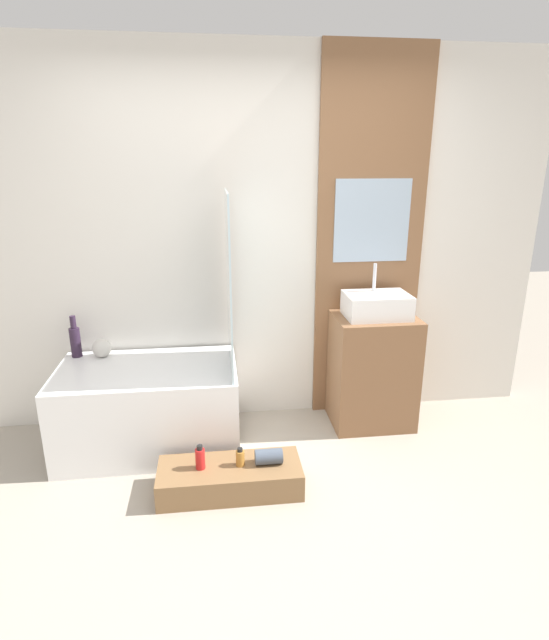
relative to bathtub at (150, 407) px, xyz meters
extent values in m
plane|color=#A39989|center=(0.76, -1.18, -0.29)|extent=(12.00, 12.00, 0.00)
cube|color=silver|center=(0.76, 0.40, 1.01)|extent=(4.20, 0.06, 2.60)
cube|color=brown|center=(1.58, 0.35, 1.01)|extent=(0.77, 0.03, 2.60)
cube|color=#9EB2C6|center=(1.58, 0.33, 1.17)|extent=(0.54, 0.01, 0.57)
cube|color=white|center=(0.00, 0.00, 0.00)|extent=(1.17, 0.71, 0.57)
cube|color=silver|center=(0.00, 0.00, 0.28)|extent=(0.91, 0.50, 0.01)
cube|color=silver|center=(0.55, -0.04, 0.84)|extent=(0.01, 0.58, 1.12)
cube|color=olive|center=(0.51, -0.57, -0.20)|extent=(0.84, 0.33, 0.16)
cube|color=brown|center=(1.58, 0.12, 0.13)|extent=(0.58, 0.43, 0.82)
cube|color=white|center=(1.58, 0.12, 0.62)|extent=(0.44, 0.31, 0.16)
cylinder|color=silver|center=(1.58, 0.20, 0.80)|extent=(0.02, 0.02, 0.20)
cylinder|color=#2D1E33|center=(-0.50, 0.27, 0.38)|extent=(0.07, 0.07, 0.21)
cylinder|color=#2D1E33|center=(-0.50, 0.27, 0.53)|extent=(0.04, 0.04, 0.09)
sphere|color=silver|center=(-0.32, 0.24, 0.35)|extent=(0.13, 0.13, 0.13)
cylinder|color=red|center=(0.34, -0.57, -0.06)|extent=(0.06, 0.06, 0.12)
cylinder|color=black|center=(0.34, -0.57, 0.02)|extent=(0.03, 0.03, 0.03)
cylinder|color=#B2752D|center=(0.57, -0.57, -0.07)|extent=(0.05, 0.05, 0.09)
cylinder|color=black|center=(0.57, -0.57, -0.02)|extent=(0.03, 0.03, 0.02)
cylinder|color=#4C5666|center=(0.74, -0.57, -0.08)|extent=(0.16, 0.09, 0.09)
camera|label=1|loc=(0.46, -3.09, 1.58)|focal=28.00mm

